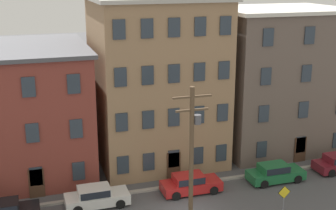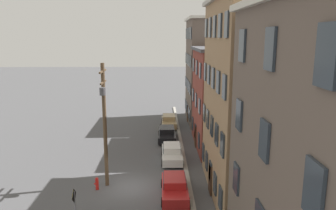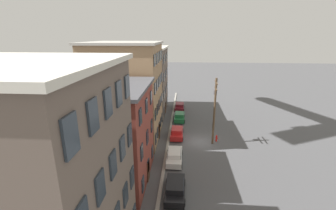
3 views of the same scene
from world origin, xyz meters
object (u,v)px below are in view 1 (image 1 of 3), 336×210
car_white (96,196)px  utility_pole (192,153)px  car_green (275,172)px  car_red (190,183)px  caution_sign (284,199)px

car_white → utility_pole: 8.53m
utility_pole → car_green: bearing=29.2°
car_red → utility_pole: bearing=-109.8°
car_red → utility_pole: 7.05m
car_white → car_green: bearing=-1.0°
car_white → caution_sign: caution_sign is taller
car_red → caution_sign: (4.14, -5.96, 1.02)m
car_green → utility_pole: size_ratio=0.47×
car_white → caution_sign: 12.64m
car_white → car_green: size_ratio=1.00×
car_white → utility_pole: size_ratio=0.47×
car_red → car_green: 6.92m
car_red → utility_pole: utility_pole is taller
car_green → car_white: bearing=179.0°
car_red → car_green: same height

